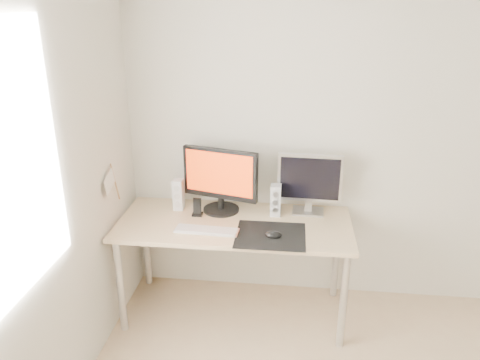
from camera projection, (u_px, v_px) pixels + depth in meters
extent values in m
plane|color=silver|center=(373.00, 138.00, 3.26)|extent=(3.50, 0.00, 3.50)
cube|color=black|center=(271.00, 235.00, 3.02)|extent=(0.45, 0.40, 0.00)
ellipsoid|color=black|center=(274.00, 235.00, 2.98)|extent=(0.11, 0.07, 0.04)
cube|color=#D1B587|center=(234.00, 224.00, 3.21)|extent=(1.60, 0.70, 0.03)
cylinder|color=silver|center=(120.00, 286.00, 3.15)|extent=(0.05, 0.05, 0.70)
cylinder|color=silver|center=(343.00, 301.00, 2.99)|extent=(0.05, 0.05, 0.70)
cylinder|color=silver|center=(146.00, 244.00, 3.69)|extent=(0.05, 0.05, 0.70)
cylinder|color=silver|center=(336.00, 255.00, 3.53)|extent=(0.05, 0.05, 0.70)
cylinder|color=black|center=(221.00, 209.00, 3.38)|extent=(0.32, 0.32, 0.02)
cylinder|color=black|center=(221.00, 201.00, 3.36)|extent=(0.05, 0.05, 0.12)
cube|color=black|center=(220.00, 174.00, 3.27)|extent=(0.54, 0.19, 0.36)
cube|color=#F44B0C|center=(219.00, 174.00, 3.25)|extent=(0.48, 0.14, 0.30)
cube|color=#B6B6B8|center=(308.00, 211.00, 3.35)|extent=(0.23, 0.17, 0.01)
cube|color=#ACACAE|center=(308.00, 204.00, 3.33)|extent=(0.05, 0.04, 0.10)
cube|color=#BEBDC0|center=(310.00, 178.00, 3.26)|extent=(0.45, 0.06, 0.34)
cube|color=black|center=(310.00, 179.00, 3.24)|extent=(0.41, 0.02, 0.30)
cube|color=white|center=(178.00, 194.00, 3.37)|extent=(0.07, 0.08, 0.23)
cylinder|color=silver|center=(177.00, 205.00, 3.35)|extent=(0.04, 0.01, 0.04)
cylinder|color=#BBBABD|center=(177.00, 197.00, 3.33)|extent=(0.04, 0.01, 0.04)
cylinder|color=silver|center=(177.00, 189.00, 3.31)|extent=(0.04, 0.01, 0.04)
cube|color=silver|center=(276.00, 200.00, 3.27)|extent=(0.07, 0.08, 0.23)
cylinder|color=#BDBDBF|center=(275.00, 211.00, 3.26)|extent=(0.04, 0.01, 0.04)
cylinder|color=silver|center=(275.00, 203.00, 3.23)|extent=(0.04, 0.01, 0.04)
cylinder|color=#B7B7B9|center=(276.00, 194.00, 3.21)|extent=(0.04, 0.01, 0.04)
cube|color=silver|center=(207.00, 231.00, 3.07)|extent=(0.43, 0.14, 0.01)
cube|color=silver|center=(207.00, 229.00, 3.07)|extent=(0.41, 0.13, 0.01)
cube|color=black|center=(197.00, 214.00, 3.30)|extent=(0.07, 0.06, 0.02)
cube|color=black|center=(197.00, 206.00, 3.28)|extent=(0.06, 0.03, 0.11)
cylinder|color=#A57F54|center=(115.00, 182.00, 3.11)|extent=(0.01, 0.10, 0.29)
cube|color=white|center=(110.00, 181.00, 3.01)|extent=(0.00, 0.19, 0.15)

